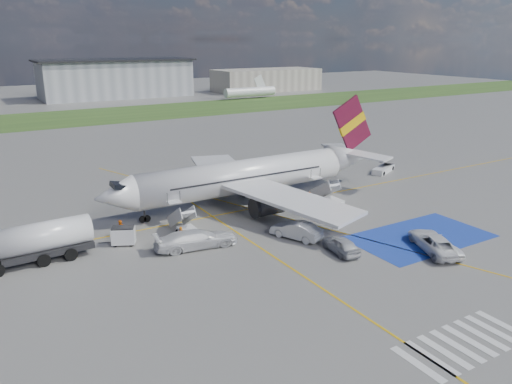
{
  "coord_description": "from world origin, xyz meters",
  "views": [
    {
      "loc": [
        -27.57,
        -34.98,
        18.75
      ],
      "look_at": [
        -2.01,
        7.59,
        3.5
      ],
      "focal_mm": 35.0,
      "sensor_mm": 36.0,
      "label": 1
    }
  ],
  "objects_px": {
    "gpu_cart": "(124,237)",
    "belt_loader": "(383,169)",
    "car_silver_a": "(341,245)",
    "car_silver_b": "(296,230)",
    "van_white_a": "(434,240)",
    "van_white_b": "(196,236)",
    "fuel_tanker": "(31,247)",
    "airliner": "(254,175)"
  },
  "relations": [
    {
      "from": "car_silver_b",
      "to": "car_silver_a",
      "type": "bearing_deg",
      "value": 82.76
    },
    {
      "from": "car_silver_a",
      "to": "car_silver_b",
      "type": "xyz_separation_m",
      "value": [
        -1.54,
        4.93,
        0.1
      ]
    },
    {
      "from": "belt_loader",
      "to": "car_silver_a",
      "type": "height_order",
      "value": "belt_loader"
    },
    {
      "from": "belt_loader",
      "to": "van_white_b",
      "type": "bearing_deg",
      "value": 173.41
    },
    {
      "from": "gpu_cart",
      "to": "car_silver_b",
      "type": "relative_size",
      "value": 0.48
    },
    {
      "from": "car_silver_b",
      "to": "van_white_b",
      "type": "distance_m",
      "value": 9.8
    },
    {
      "from": "belt_loader",
      "to": "van_white_a",
      "type": "xyz_separation_m",
      "value": [
        -16.56,
        -23.15,
        0.63
      ]
    },
    {
      "from": "fuel_tanker",
      "to": "van_white_a",
      "type": "distance_m",
      "value": 36.14
    },
    {
      "from": "car_silver_a",
      "to": "van_white_b",
      "type": "relative_size",
      "value": 0.75
    },
    {
      "from": "gpu_cart",
      "to": "van_white_b",
      "type": "relative_size",
      "value": 0.43
    },
    {
      "from": "airliner",
      "to": "car_silver_a",
      "type": "distance_m",
      "value": 17.1
    },
    {
      "from": "van_white_b",
      "to": "van_white_a",
      "type": "bearing_deg",
      "value": -113.98
    },
    {
      "from": "airliner",
      "to": "fuel_tanker",
      "type": "xyz_separation_m",
      "value": [
        -25.32,
        -4.74,
        -1.9
      ]
    },
    {
      "from": "car_silver_b",
      "to": "van_white_a",
      "type": "xyz_separation_m",
      "value": [
        9.27,
        -8.9,
        0.17
      ]
    },
    {
      "from": "fuel_tanker",
      "to": "car_silver_a",
      "type": "height_order",
      "value": "fuel_tanker"
    },
    {
      "from": "fuel_tanker",
      "to": "belt_loader",
      "type": "relative_size",
      "value": 1.95
    },
    {
      "from": "gpu_cart",
      "to": "belt_loader",
      "type": "relative_size",
      "value": 0.46
    },
    {
      "from": "car_silver_a",
      "to": "car_silver_b",
      "type": "height_order",
      "value": "car_silver_b"
    },
    {
      "from": "car_silver_a",
      "to": "car_silver_b",
      "type": "distance_m",
      "value": 5.17
    },
    {
      "from": "van_white_a",
      "to": "van_white_b",
      "type": "height_order",
      "value": "van_white_b"
    },
    {
      "from": "car_silver_b",
      "to": "airliner",
      "type": "bearing_deg",
      "value": -125.23
    },
    {
      "from": "fuel_tanker",
      "to": "car_silver_b",
      "type": "distance_m",
      "value": 24.18
    },
    {
      "from": "car_silver_b",
      "to": "van_white_a",
      "type": "distance_m",
      "value": 12.85
    },
    {
      "from": "gpu_cart",
      "to": "car_silver_a",
      "type": "bearing_deg",
      "value": -11.49
    },
    {
      "from": "van_white_a",
      "to": "gpu_cart",
      "type": "bearing_deg",
      "value": -10.09
    },
    {
      "from": "gpu_cart",
      "to": "belt_loader",
      "type": "height_order",
      "value": "gpu_cart"
    },
    {
      "from": "belt_loader",
      "to": "car_silver_b",
      "type": "distance_m",
      "value": 29.5
    },
    {
      "from": "van_white_a",
      "to": "belt_loader",
      "type": "bearing_deg",
      "value": -102.17
    },
    {
      "from": "car_silver_a",
      "to": "fuel_tanker",
      "type": "bearing_deg",
      "value": -18.41
    },
    {
      "from": "airliner",
      "to": "car_silver_a",
      "type": "xyz_separation_m",
      "value": [
        -0.71,
        -16.88,
        -2.64
      ]
    },
    {
      "from": "airliner",
      "to": "belt_loader",
      "type": "relative_size",
      "value": 6.81
    },
    {
      "from": "van_white_a",
      "to": "car_silver_a",
      "type": "bearing_deg",
      "value": -3.77
    },
    {
      "from": "fuel_tanker",
      "to": "car_silver_a",
      "type": "relative_size",
      "value": 2.37
    },
    {
      "from": "car_silver_a",
      "to": "van_white_b",
      "type": "distance_m",
      "value": 13.44
    },
    {
      "from": "van_white_b",
      "to": "airliner",
      "type": "bearing_deg",
      "value": -43.65
    },
    {
      "from": "fuel_tanker",
      "to": "car_silver_a",
      "type": "xyz_separation_m",
      "value": [
        24.61,
        -12.14,
        -0.74
      ]
    },
    {
      "from": "car_silver_a",
      "to": "van_white_a",
      "type": "bearing_deg",
      "value": 160.68
    },
    {
      "from": "belt_loader",
      "to": "van_white_b",
      "type": "relative_size",
      "value": 0.92
    },
    {
      "from": "car_silver_b",
      "to": "fuel_tanker",
      "type": "bearing_deg",
      "value": -41.95
    },
    {
      "from": "gpu_cart",
      "to": "van_white_a",
      "type": "relative_size",
      "value": 0.46
    },
    {
      "from": "airliner",
      "to": "van_white_a",
      "type": "height_order",
      "value": "airliner"
    },
    {
      "from": "fuel_tanker",
      "to": "gpu_cart",
      "type": "distance_m",
      "value": 8.12
    }
  ]
}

